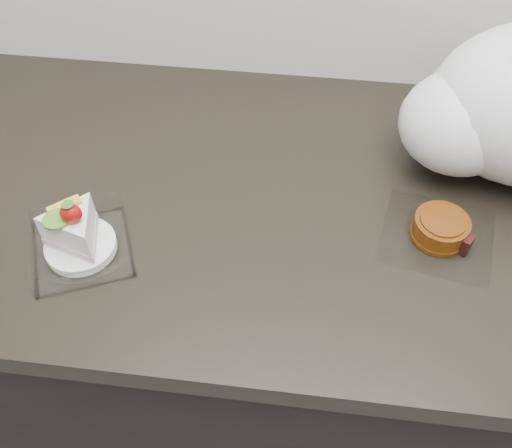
% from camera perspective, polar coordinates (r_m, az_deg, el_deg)
% --- Properties ---
extents(counter, '(2.04, 0.64, 0.90)m').
position_cam_1_polar(counter, '(1.25, 6.73, -11.67)').
color(counter, black).
rests_on(counter, ground).
extents(cake_tray, '(0.18, 0.18, 0.11)m').
position_cam_1_polar(cake_tray, '(0.82, -17.39, -1.36)').
color(cake_tray, white).
rests_on(cake_tray, counter).
extents(mooncake_wrap, '(0.18, 0.17, 0.04)m').
position_cam_1_polar(mooncake_wrap, '(0.86, 17.98, -0.59)').
color(mooncake_wrap, white).
rests_on(mooncake_wrap, counter).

